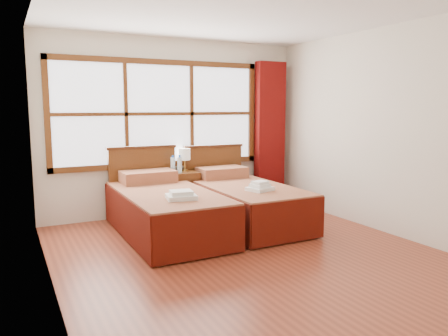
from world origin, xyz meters
name	(u,v)px	position (x,y,z in m)	size (l,w,h in m)	color
floor	(250,255)	(0.00, 0.00, 0.00)	(4.50, 4.50, 0.00)	brown
ceiling	(252,7)	(0.00, 0.00, 2.60)	(4.50, 4.50, 0.00)	white
wall_back	(175,127)	(0.00, 2.25, 1.30)	(4.00, 4.00, 0.00)	silver
wall_left	(46,143)	(-2.00, 0.00, 1.30)	(4.50, 4.50, 0.00)	silver
wall_right	(389,131)	(2.00, 0.00, 1.30)	(4.50, 4.50, 0.00)	silver
window	(160,114)	(-0.25, 2.21, 1.50)	(3.16, 0.06, 1.56)	white
curtain	(270,133)	(1.60, 2.11, 1.17)	(0.50, 0.16, 2.30)	maroon
bed_left	(165,209)	(-0.55, 1.20, 0.32)	(1.08, 2.10, 1.05)	#411F0D
bed_right	(243,201)	(0.59, 1.20, 0.31)	(1.05, 2.07, 1.02)	#411F0D
nightstand	(180,194)	(-0.04, 1.99, 0.33)	(0.49, 0.49, 0.66)	#592F13
towels_left	(181,195)	(-0.55, 0.63, 0.60)	(0.37, 0.34, 0.10)	white
towels_right	(260,187)	(0.56, 0.72, 0.59)	(0.35, 0.32, 0.12)	white
lamp	(184,155)	(0.07, 2.06, 0.89)	(0.17, 0.17, 0.33)	#BC8A3C
bottle_near	(173,165)	(-0.14, 1.98, 0.77)	(0.07, 0.07, 0.25)	silver
bottle_far	(180,165)	(-0.07, 1.90, 0.77)	(0.07, 0.07, 0.26)	silver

